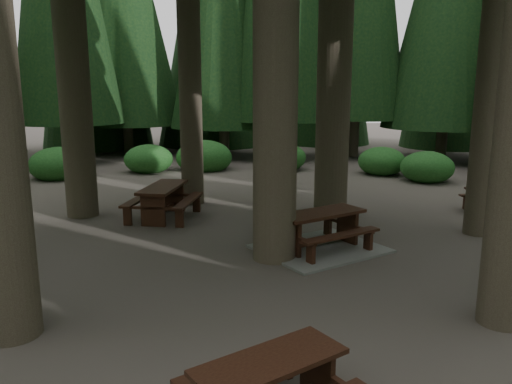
{
  "coord_description": "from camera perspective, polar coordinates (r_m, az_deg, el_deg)",
  "views": [
    {
      "loc": [
        0.63,
        -9.19,
        3.29
      ],
      "look_at": [
        0.42,
        1.32,
        1.1
      ],
      "focal_mm": 35.0,
      "sensor_mm": 36.0,
      "label": 1
    }
  ],
  "objects": [
    {
      "name": "picnic_table_a",
      "position": [
        10.43,
        7.34,
        -5.1
      ],
      "size": [
        3.1,
        2.99,
        0.81
      ],
      "rotation": [
        0.0,
        0.0,
        0.59
      ],
      "color": "gray",
      "rests_on": "ground"
    },
    {
      "name": "picnic_table_b",
      "position": [
        12.99,
        -10.54,
        -0.55
      ],
      "size": [
        1.82,
        2.15,
        0.85
      ],
      "rotation": [
        0.0,
        0.0,
        1.45
      ],
      "color": "black",
      "rests_on": "ground"
    },
    {
      "name": "shrub_ring",
      "position": [
        10.35,
        1.53,
        -4.45
      ],
      "size": [
        23.86,
        24.64,
        1.49
      ],
      "color": "#205B1F",
      "rests_on": "ground"
    },
    {
      "name": "ground",
      "position": [
        9.78,
        -2.63,
        -7.9
      ],
      "size": [
        80.0,
        80.0,
        0.0
      ],
      "primitive_type": "plane",
      "color": "#4D463F",
      "rests_on": "ground"
    },
    {
      "name": "picnic_table_d",
      "position": [
        14.71,
        25.86,
        -0.57
      ],
      "size": [
        1.56,
        1.26,
        0.68
      ],
      "rotation": [
        0.0,
        0.0,
        -0.0
      ],
      "color": "black",
      "rests_on": "ground"
    },
    {
      "name": "picnic_table_e",
      "position": [
        5.28,
        1.61,
        -20.69
      ],
      "size": [
        2.02,
        1.95,
        0.68
      ],
      "rotation": [
        0.0,
        0.0,
        0.63
      ],
      "color": "black",
      "rests_on": "ground"
    }
  ]
}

